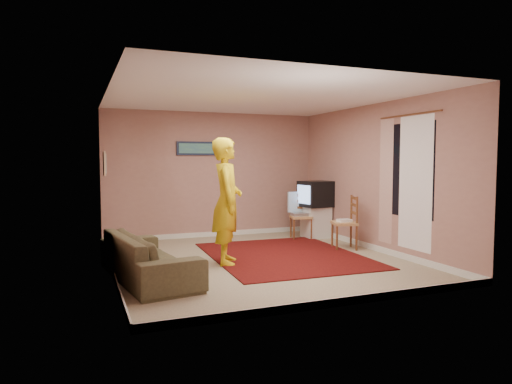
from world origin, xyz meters
name	(u,v)px	position (x,y,z in m)	size (l,w,h in m)	color
ground	(257,260)	(0.00, 0.00, 0.00)	(5.00, 5.00, 0.00)	tan
wall_back	(213,175)	(0.00, 2.50, 1.30)	(4.50, 0.02, 2.60)	#A4776C
wall_front	(343,189)	(0.00, -2.50, 1.30)	(4.50, 0.02, 2.60)	#A4776C
wall_left	(109,182)	(-2.25, 0.00, 1.30)	(0.02, 5.00, 2.60)	#A4776C
wall_right	(375,178)	(2.25, 0.00, 1.30)	(0.02, 5.00, 2.60)	#A4776C
ceiling	(257,97)	(0.00, 0.00, 2.60)	(4.50, 5.00, 0.02)	white
baseboard_back	(214,234)	(0.00, 2.49, 0.05)	(4.50, 0.02, 0.10)	silver
baseboard_front	(341,302)	(0.00, -2.49, 0.05)	(4.50, 0.02, 0.10)	silver
baseboard_left	(112,269)	(-2.24, 0.00, 0.05)	(0.02, 5.00, 0.10)	silver
baseboard_right	(373,247)	(2.24, 0.00, 0.05)	(0.02, 5.00, 0.10)	silver
window	(410,170)	(2.24, -0.90, 1.45)	(0.01, 1.10, 1.50)	black
curtain_sheer	(415,183)	(2.23, -1.05, 1.25)	(0.01, 0.75, 2.10)	white
curtain_floral	(386,181)	(2.21, -0.35, 1.25)	(0.01, 0.35, 2.10)	beige
curtain_rod	(409,115)	(2.20, -0.90, 2.32)	(0.02, 0.02, 1.40)	brown
picture_back	(199,148)	(-0.30, 2.47, 1.85)	(0.95, 0.04, 0.28)	#131C36
picture_left	(105,164)	(-2.22, 1.60, 1.55)	(0.04, 0.38, 0.42)	tan
area_rug	(284,255)	(0.55, 0.16, 0.01)	(2.41, 3.01, 0.02)	#330508
tv_cabinet	(316,222)	(1.95, 1.59, 0.32)	(0.51, 0.46, 0.64)	silver
crt_tv	(316,194)	(1.94, 1.58, 0.91)	(0.68, 0.62, 0.53)	black
chair_a	(301,211)	(1.59, 1.57, 0.56)	(0.50, 0.49, 0.50)	tan
dvd_player	(301,214)	(1.59, 1.57, 0.50)	(0.38, 0.27, 0.07)	#A3A3A7
blue_throw	(297,202)	(1.59, 1.76, 0.74)	(0.40, 0.05, 0.42)	#89BCE1
chair_b	(344,217)	(1.82, 0.31, 0.59)	(0.53, 0.54, 0.52)	tan
game_console	(344,220)	(1.82, 0.31, 0.52)	(0.24, 0.17, 0.05)	white
sofa	(148,256)	(-1.80, -0.53, 0.31)	(2.11, 0.83, 0.62)	brown
person	(227,201)	(-0.52, -0.04, 0.98)	(0.71, 0.47, 1.95)	yellow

